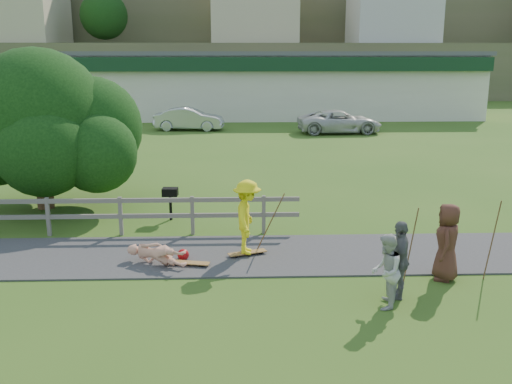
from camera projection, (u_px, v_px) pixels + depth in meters
ground at (183, 279)px, 12.89m from camera, size 260.00×260.00×0.00m
path at (188, 255)px, 14.34m from camera, size 34.00×3.00×0.04m
fence at (25, 211)px, 15.76m from camera, size 15.05×0.10×1.10m
strip_mall at (269, 83)px, 46.34m from camera, size 32.50×10.75×5.10m
skater_rider at (247, 221)px, 14.11m from camera, size 0.79×1.26×1.86m
skater_fallen at (157, 254)px, 13.65m from camera, size 1.12×1.57×0.58m
spectator_a at (386, 271)px, 11.30m from camera, size 0.79×0.89×1.53m
spectator_b at (400, 260)px, 11.76m from camera, size 0.59×1.03×1.66m
spectator_c at (447, 242)px, 12.69m from camera, size 0.83×1.00×1.76m
car_silver at (189, 119)px, 37.61m from camera, size 4.65×1.97×1.49m
car_white at (340, 122)px, 36.20m from camera, size 5.42×2.75×1.47m
tree at (41, 144)px, 18.33m from camera, size 6.95×6.95×4.28m
bbq at (171, 204)px, 17.37m from camera, size 0.48×0.37×1.00m
longboard_rider at (247, 254)px, 14.32m from camera, size 1.01×0.58×0.11m
longboard_fallen at (190, 265)px, 13.63m from camera, size 0.97×0.42×0.10m
helmet at (183, 255)px, 14.04m from camera, size 0.29×0.29×0.29m
pole_rider at (270, 220)px, 14.54m from camera, size 0.03×0.03×1.68m
pole_spec_left at (411, 245)px, 12.54m from camera, size 0.03×0.03×1.73m
pole_spec_right at (492, 240)px, 12.68m from camera, size 0.03×0.03×1.85m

